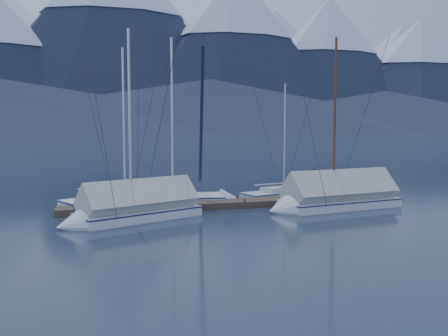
{
  "coord_description": "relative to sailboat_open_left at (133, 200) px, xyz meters",
  "views": [
    {
      "loc": [
        -7.12,
        -23.42,
        4.5
      ],
      "look_at": [
        0.0,
        2.0,
        2.2
      ],
      "focal_mm": 38.0,
      "sensor_mm": 36.0,
      "label": 1
    }
  ],
  "objects": [
    {
      "name": "mooring_posts",
      "position": [
        4.32,
        -2.88,
        0.18
      ],
      "size": [
        15.12,
        1.52,
        0.35
      ],
      "color": "#382D23",
      "rests_on": "ground"
    },
    {
      "name": "person",
      "position": [
        10.36,
        -3.06,
        1.01
      ],
      "size": [
        0.53,
        0.69,
        1.69
      ],
      "primitive_type": "imported",
      "rotation": [
        0.0,
        0.0,
        1.34
      ],
      "color": "black",
      "rests_on": "dock"
    },
    {
      "name": "sailboat_covered_far",
      "position": [
        -0.66,
        -5.45,
        0.31
      ],
      "size": [
        7.38,
        4.78,
        9.99
      ],
      "color": "white",
      "rests_on": "ground"
    },
    {
      "name": "dock",
      "position": [
        4.82,
        -2.88,
        -0.06
      ],
      "size": [
        18.0,
        1.5,
        0.54
      ],
      "color": "#382D23",
      "rests_on": "ground"
    },
    {
      "name": "sailboat_open_left",
      "position": [
        0.0,
        0.0,
        0.0
      ],
      "size": [
        7.64,
        5.3,
        9.92
      ],
      "color": "white",
      "rests_on": "ground"
    },
    {
      "name": "sailboat_covered_near",
      "position": [
        10.35,
        -4.99,
        0.34
      ],
      "size": [
        8.23,
        3.79,
        10.33
      ],
      "color": "silver",
      "rests_on": "ground"
    },
    {
      "name": "sailboat_open_right",
      "position": [
        10.02,
        -0.04,
        -0.03
      ],
      "size": [
        6.25,
        3.34,
        7.95
      ],
      "color": "silver",
      "rests_on": "ground"
    },
    {
      "name": "sailboat_open_mid",
      "position": [
        2.77,
        -1.13,
        0.01
      ],
      "size": [
        8.23,
        3.7,
        10.54
      ],
      "color": "silver",
      "rests_on": "ground"
    },
    {
      "name": "ground",
      "position": [
        4.82,
        -4.88,
        -0.17
      ],
      "size": [
        1000.0,
        1000.0,
        0.0
      ],
      "primitive_type": "plane",
      "color": "#152030",
      "rests_on": "ground"
    },
    {
      "name": "mountain_range",
      "position": [
        8.95,
        365.56,
        58.48
      ],
      "size": [
        877.0,
        584.0,
        150.5
      ],
      "color": "#475675",
      "rests_on": "ground"
    }
  ]
}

